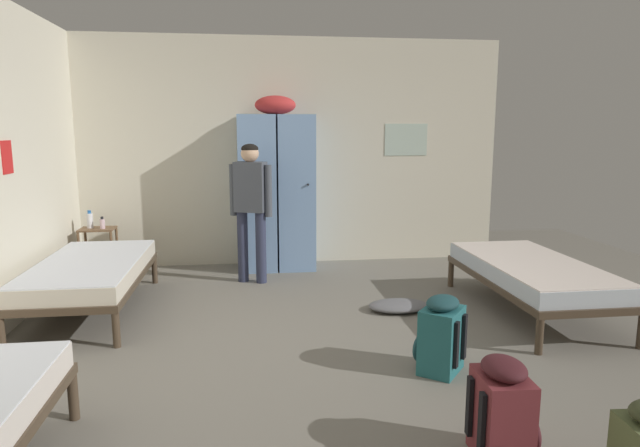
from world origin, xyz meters
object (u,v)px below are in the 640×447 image
Objects in this scene: bed_left_rear at (90,272)px; lotion_bottle at (102,223)px; person_traveler at (251,200)px; clothes_pile_grey at (398,306)px; locker_bank at (276,189)px; backpack_maroon at (503,412)px; water_bottle at (90,220)px; shelf_unit at (99,247)px; bed_right at (532,273)px; backpack_teal at (440,336)px.

bed_left_rear is 13.84× the size of lotion_bottle.
person_traveler is 1.99m from clothes_pile_grey.
person_traveler is at bearing 139.02° from clothes_pile_grey.
locker_bank is 4.30m from backpack_maroon.
clothes_pile_grey is (2.84, -0.35, -0.33)m from bed_left_rear.
lotion_bottle is at bearing 152.38° from clothes_pile_grey.
water_bottle reaches higher than bed_left_rear.
clothes_pile_grey is (1.04, -1.77, -0.92)m from locker_bank.
clothes_pile_grey is at bearing -27.62° from lotion_bottle.
person_traveler reaches higher than lotion_bottle.
lotion_bottle reaches higher than backpack_maroon.
shelf_unit is 0.30× the size of bed_right.
bed_right is 4.59m from lotion_bottle.
bed_right is 3.45× the size of backpack_teal.
backpack_teal reaches higher than bed_right.
locker_bank reaches higher than backpack_maroon.
bed_left_rear is 1.79m from person_traveler.
water_bottle reaches higher than backpack_maroon.
backpack_teal is at bearing -43.64° from water_bottle.
water_bottle is at bearing 136.36° from backpack_teal.
shelf_unit is 1.30m from bed_left_rear.
bed_left_rear is 3.35× the size of clothes_pile_grey.
bed_right is 1.26m from clothes_pile_grey.
backpack_maroon is (1.24, -3.55, -0.66)m from person_traveler.
shelf_unit reaches higher than bed_left_rear.
backpack_teal is at bearing -30.94° from bed_left_rear.
lotion_bottle is at bearing 156.95° from bed_right.
lotion_bottle reaches higher than shelf_unit.
water_bottle is at bearing 165.57° from person_traveler.
shelf_unit reaches higher than clothes_pile_grey.
backpack_teal is at bearing -62.80° from person_traveler.
bed_right is 13.84× the size of lotion_bottle.
lotion_bottle reaches higher than bed_left_rear.
person_traveler is 3.82m from backpack_maroon.
locker_bank is 1.09× the size of bed_left_rear.
person_traveler reaches higher than backpack_maroon.
lotion_bottle reaches higher than backpack_teal.
locker_bank is at bearing 62.36° from person_traveler.
person_traveler is at bearing 109.20° from backpack_maroon.
clothes_pile_grey is (0.11, 2.38, -0.21)m from backpack_maroon.
backpack_maroon is at bearing -70.80° from person_traveler.
backpack_teal is (3.10, -2.96, -0.40)m from water_bottle.
bed_right is 9.34× the size of water_bottle.
bed_right is at bearing 41.00° from backpack_teal.
water_bottle is 0.37× the size of backpack_teal.
locker_bank is at bearing 5.33° from lotion_bottle.
clothes_pile_grey is at bearing -59.54° from locker_bank.
backpack_maroon is at bearing -53.69° from lotion_bottle.
lotion_bottle is 4.15m from backpack_teal.
water_bottle is 3.62m from clothes_pile_grey.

